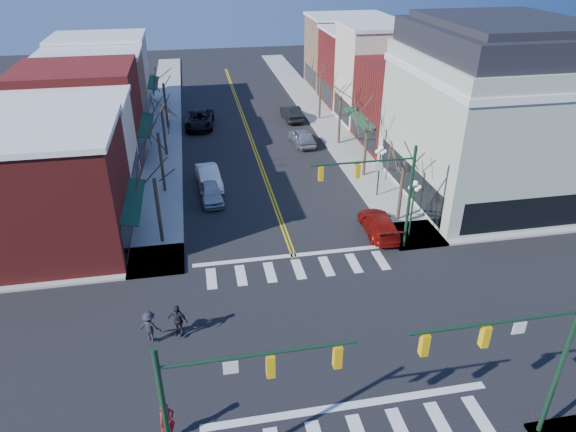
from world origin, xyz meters
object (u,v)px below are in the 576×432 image
pedestrian_dark_a (178,320)px  lamppost_midblock (380,162)px  car_right_near (379,224)px  car_right_mid (302,137)px  car_left_far (200,119)px  pedestrian_dark_b (150,326)px  car_left_near (211,192)px  pedestrian_red_a (167,421)px  victorian_corner (491,111)px  car_right_far (292,113)px  car_left_mid (209,177)px  lamppost_corner (413,200)px

pedestrian_dark_a → lamppost_midblock: bearing=69.4°
car_right_near → car_right_mid: 18.10m
car_left_far → pedestrian_dark_b: size_ratio=3.57×
pedestrian_dark_b → car_left_near: bearing=-83.6°
pedestrian_red_a → pedestrian_dark_b: bearing=65.3°
victorian_corner → car_right_far: size_ratio=2.93×
victorian_corner → pedestrian_red_a: bearing=-141.3°
victorian_corner → pedestrian_red_a: (-24.22, -19.39, -5.57)m
car_left_mid → pedestrian_dark_b: 18.78m
lamppost_midblock → lamppost_corner: bearing=-90.0°
car_right_far → victorian_corner: bearing=115.6°
lamppost_midblock → pedestrian_dark_a: (-15.50, -13.65, -1.89)m
lamppost_corner → car_right_far: (-2.92, 26.90, -2.16)m
car_right_far → pedestrian_dark_a: 36.30m
car_left_near → car_left_far: car_left_far is taller
car_left_near → pedestrian_dark_a: size_ratio=2.28×
car_right_far → pedestrian_dark_b: (-13.96, -34.20, 0.21)m
car_left_far → car_right_near: bearing=-59.8°
lamppost_corner → car_right_far: 27.15m
car_right_mid → pedestrian_red_a: pedestrian_red_a is taller
car_left_far → car_right_mid: size_ratio=1.31×
car_right_mid → car_right_near: bearing=90.9°
car_left_near → car_left_mid: 2.82m
car_left_near → car_right_far: bearing=58.2°
victorian_corner → car_left_mid: 22.67m
car_left_far → pedestrian_red_a: 39.93m
lamppost_midblock → car_left_far: lamppost_midblock is taller
car_left_far → pedestrian_dark_a: bearing=-87.9°
lamppost_corner → car_left_mid: 17.22m
car_left_mid → pedestrian_dark_a: (-2.50, -18.22, 0.29)m
car_left_near → car_right_mid: 14.47m
car_right_mid → lamppost_corner: bearing=95.9°
car_left_near → car_right_mid: (9.60, 10.82, 0.09)m
lamppost_corner → pedestrian_red_a: 20.88m
car_left_mid → car_left_far: bearing=84.2°
car_left_near → car_left_far: 18.19m
car_right_near → car_right_far: car_right_far is taller
car_left_near → lamppost_corner: bearing=-35.9°
lamppost_midblock → car_left_far: (-13.18, 19.95, -2.11)m
pedestrian_dark_a → victorian_corner: bearing=57.0°
car_right_far → car_right_mid: bearing=83.8°
car_left_mid → pedestrian_red_a: size_ratio=2.54×
car_right_near → victorian_corner: bearing=-150.9°
victorian_corner → car_right_mid: bearing=131.8°
car_left_far → pedestrian_dark_a: 33.68m
car_left_mid → car_right_mid: (9.60, 8.01, 0.02)m
car_left_mid → car_right_near: car_left_mid is taller
lamppost_corner → car_left_mid: size_ratio=0.91×
lamppost_corner → car_left_near: lamppost_corner is taller
victorian_corner → car_right_near: (-10.10, -4.95, -5.94)m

